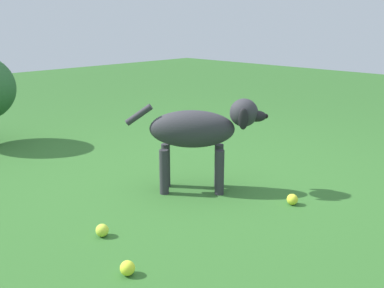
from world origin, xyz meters
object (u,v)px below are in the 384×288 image
object	(u,v)px
tennis_ball_1	(292,199)
tennis_ball_2	(102,230)
tennis_ball_0	(127,268)
dog	(200,131)

from	to	relation	value
tennis_ball_1	tennis_ball_2	world-z (taller)	same
tennis_ball_1	tennis_ball_2	size ratio (longest dim) A/B	1.00
tennis_ball_1	tennis_ball_2	bearing A→B (deg)	-114.64
tennis_ball_0	tennis_ball_2	world-z (taller)	same
tennis_ball_0	tennis_ball_2	bearing A→B (deg)	160.59
tennis_ball_1	tennis_ball_0	bearing A→B (deg)	-94.52
dog	tennis_ball_2	xyz separation A→B (m)	(0.09, -0.81, -0.36)
dog	tennis_ball_1	distance (m)	0.69
tennis_ball_2	dog	bearing A→B (deg)	96.03
tennis_ball_1	tennis_ball_2	xyz separation A→B (m)	(-0.47, -1.02, 0.00)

